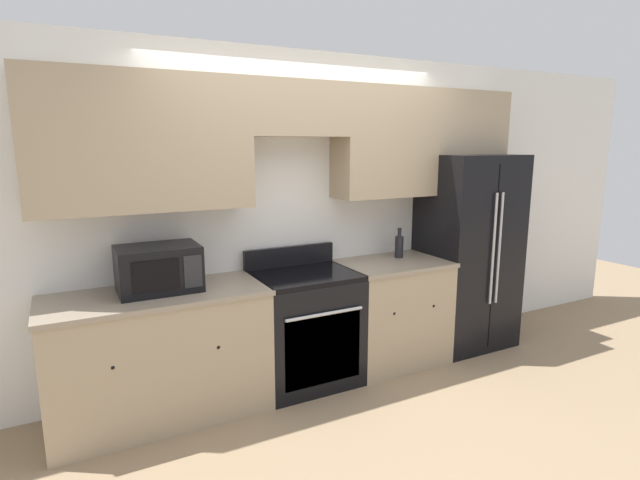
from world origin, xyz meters
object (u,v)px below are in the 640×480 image
at_px(oven_range, 305,327).
at_px(bottle, 399,246).
at_px(microwave, 159,268).
at_px(refrigerator, 465,251).

bearing_deg(oven_range, bottle, 6.07).
height_order(microwave, bottle, microwave).
bearing_deg(oven_range, microwave, 177.49).
relative_size(oven_range, microwave, 1.96).
bearing_deg(microwave, refrigerator, -0.10).
bearing_deg(refrigerator, microwave, 179.90).
relative_size(refrigerator, microwave, 3.32).
xyz_separation_m(microwave, bottle, (2.05, 0.06, -0.05)).
height_order(oven_range, bottle, bottle).
relative_size(oven_range, refrigerator, 0.59).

